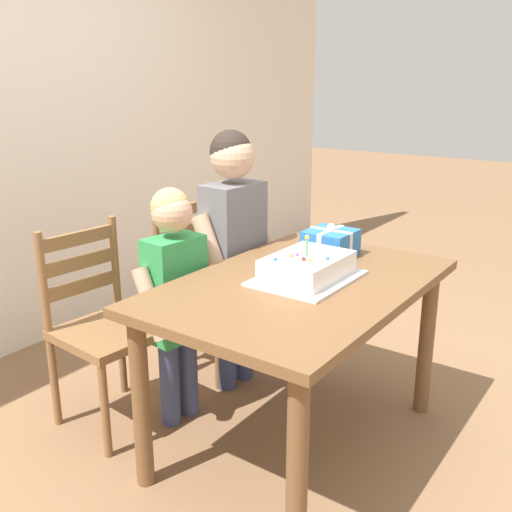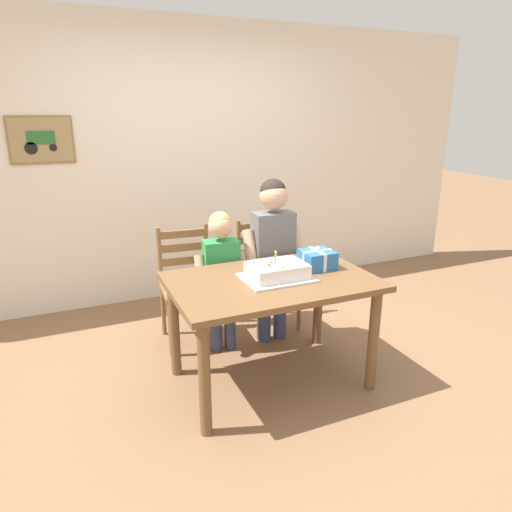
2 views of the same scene
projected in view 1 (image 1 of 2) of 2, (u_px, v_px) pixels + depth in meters
The scene contains 9 objects.
ground_plane at pixel (297, 442), 2.57m from camera, with size 20.00×20.00×0.00m, color #846042.
back_wall at pixel (16, 123), 3.21m from camera, with size 6.40×0.11×2.60m.
dining_table at pixel (300, 306), 2.38m from camera, with size 1.31×0.86×0.75m.
birthday_cake at pixel (307, 268), 2.36m from camera, with size 0.44×0.34×0.19m.
gift_box_red_large at pixel (330, 243), 2.67m from camera, with size 0.22×0.21×0.16m.
chair_left at pixel (104, 326), 2.62m from camera, with size 0.45×0.45×0.92m.
chair_right at pixel (203, 284), 3.15m from camera, with size 0.44×0.44×0.92m.
child_older at pixel (234, 236), 2.85m from camera, with size 0.48×0.28×1.31m.
child_younger at pixel (175, 285), 2.56m from camera, with size 0.41×0.24×1.10m.
Camera 1 is at (-1.91, -1.14, 1.54)m, focal length 40.86 mm.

